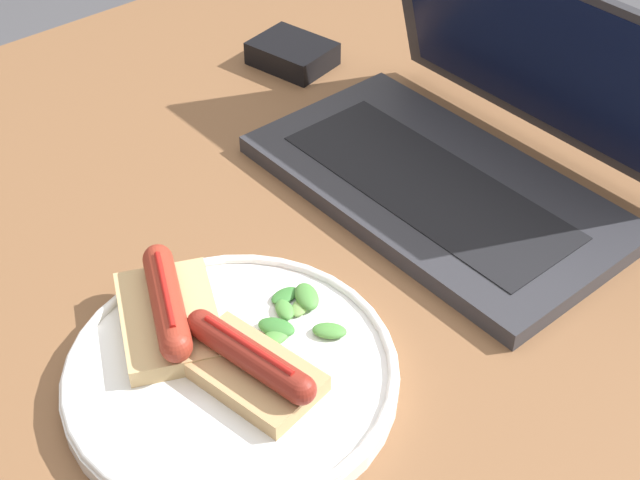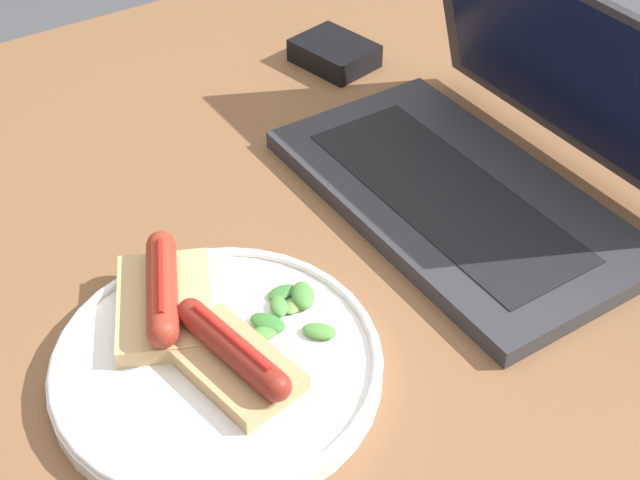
% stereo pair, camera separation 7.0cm
% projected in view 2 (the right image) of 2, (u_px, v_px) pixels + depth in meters
% --- Properties ---
extents(desk, '(1.23, 0.90, 0.74)m').
position_uv_depth(desk, '(439.00, 322.00, 0.86)').
color(desk, brown).
rests_on(desk, ground_plane).
extents(laptop, '(0.37, 0.26, 0.20)m').
position_uv_depth(laptop, '(487.00, 160.00, 0.85)').
color(laptop, '#2D2D33').
rests_on(laptop, desk).
extents(plate, '(0.26, 0.26, 0.02)m').
position_uv_depth(plate, '(217.00, 363.00, 0.69)').
color(plate, white).
rests_on(plate, desk).
extents(sausage_toast_left, '(0.12, 0.08, 0.04)m').
position_uv_depth(sausage_toast_left, '(233.00, 357.00, 0.67)').
color(sausage_toast_left, tan).
rests_on(sausage_toast_left, plate).
extents(sausage_toast_middle, '(0.14, 0.12, 0.04)m').
position_uv_depth(sausage_toast_middle, '(164.00, 297.00, 0.72)').
color(sausage_toast_middle, tan).
rests_on(sausage_toast_middle, plate).
extents(salad_pile, '(0.08, 0.08, 0.01)m').
position_uv_depth(salad_pile, '(288.00, 312.00, 0.72)').
color(salad_pile, '#387A33').
rests_on(salad_pile, plate).
extents(external_drive, '(0.10, 0.09, 0.03)m').
position_uv_depth(external_drive, '(334.00, 53.00, 1.06)').
color(external_drive, black).
rests_on(external_drive, desk).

